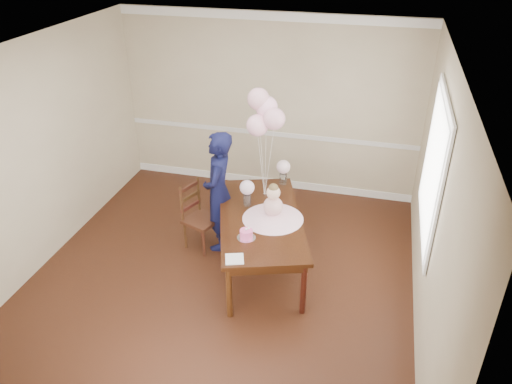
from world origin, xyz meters
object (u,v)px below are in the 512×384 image
object	(u,v)px
woman	(219,192)
dining_chair_seat	(202,220)
dining_table_top	(260,218)
birthday_cake	(246,234)

from	to	relation	value
woman	dining_chair_seat	bearing A→B (deg)	-71.28
dining_chair_seat	woman	distance (m)	0.46
dining_table_top	dining_chair_seat	world-z (taller)	dining_table_top
birthday_cake	dining_chair_seat	world-z (taller)	birthday_cake
dining_table_top	dining_chair_seat	distance (m)	0.91
dining_table_top	dining_chair_seat	xyz separation A→B (m)	(-0.83, 0.21, -0.29)
dining_table_top	woman	xyz separation A→B (m)	(-0.62, 0.31, 0.11)
woman	birthday_cake	bearing A→B (deg)	30.53
birthday_cake	dining_chair_seat	bearing A→B (deg)	139.26
dining_table_top	woman	world-z (taller)	woman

